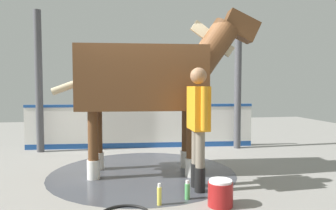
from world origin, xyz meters
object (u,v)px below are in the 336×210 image
at_px(horse, 150,79).
at_px(wash_bucket, 220,193).
at_px(bottle_shampoo, 159,195).
at_px(handler, 198,119).
at_px(bottle_spray, 187,191).

distance_m(horse, wash_bucket, 2.25).
height_order(horse, bottle_shampoo, horse).
bearing_deg(handler, bottle_shampoo, 38.76).
bearing_deg(wash_bucket, bottle_spray, 49.75).
height_order(horse, bottle_spray, horse).
height_order(handler, wash_bucket, handler).
bearing_deg(horse, bottle_shampoo, -87.66).
distance_m(wash_bucket, bottle_shampoo, 0.75).
xyz_separation_m(wash_bucket, bottle_shampoo, (0.16, 0.73, -0.04)).
distance_m(horse, bottle_shampoo, 2.05).
xyz_separation_m(horse, bottle_shampoo, (-1.45, 0.07, -1.45)).
distance_m(handler, bottle_spray, 0.98).
height_order(handler, bottle_spray, handler).
bearing_deg(bottle_spray, horse, 13.68).
relative_size(horse, bottle_spray, 13.81).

